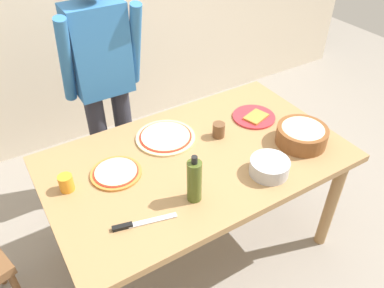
# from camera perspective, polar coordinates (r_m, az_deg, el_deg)

# --- Properties ---
(ground) EXTENTS (8.00, 8.00, 0.00)m
(ground) POSITION_cam_1_polar(r_m,az_deg,el_deg) (2.60, 0.59, -14.75)
(ground) COLOR gray
(dining_table) EXTENTS (1.60, 0.96, 0.76)m
(dining_table) POSITION_cam_1_polar(r_m,az_deg,el_deg) (2.11, 0.71, -3.73)
(dining_table) COLOR #A37A4C
(dining_table) RESTS_ON ground
(person_cook) EXTENTS (0.49, 0.25, 1.62)m
(person_cook) POSITION_cam_1_polar(r_m,az_deg,el_deg) (2.46, -13.07, 9.53)
(person_cook) COLOR #2D2D38
(person_cook) RESTS_ON ground
(pizza_raw_on_board) EXTENTS (0.34, 0.34, 0.02)m
(pizza_raw_on_board) POSITION_cam_1_polar(r_m,az_deg,el_deg) (2.17, -3.97, 1.05)
(pizza_raw_on_board) COLOR beige
(pizza_raw_on_board) RESTS_ON dining_table
(pizza_cooked_on_tray) EXTENTS (0.26, 0.26, 0.02)m
(pizza_cooked_on_tray) POSITION_cam_1_polar(r_m,az_deg,el_deg) (1.98, -11.27, -4.20)
(pizza_cooked_on_tray) COLOR #C67A33
(pizza_cooked_on_tray) RESTS_ON dining_table
(plate_with_slice) EXTENTS (0.26, 0.26, 0.02)m
(plate_with_slice) POSITION_cam_1_polar(r_m,az_deg,el_deg) (2.37, 9.26, 4.03)
(plate_with_slice) COLOR red
(plate_with_slice) RESTS_ON dining_table
(popcorn_bowl) EXTENTS (0.28, 0.28, 0.11)m
(popcorn_bowl) POSITION_cam_1_polar(r_m,az_deg,el_deg) (2.19, 16.08, 1.47)
(popcorn_bowl) COLOR brown
(popcorn_bowl) RESTS_ON dining_table
(mixing_bowl_steel) EXTENTS (0.20, 0.20, 0.08)m
(mixing_bowl_steel) POSITION_cam_1_polar(r_m,az_deg,el_deg) (1.96, 11.47, -3.38)
(mixing_bowl_steel) COLOR #B7B7BC
(mixing_bowl_steel) RESTS_ON dining_table
(olive_oil_bottle) EXTENTS (0.07, 0.07, 0.26)m
(olive_oil_bottle) POSITION_cam_1_polar(r_m,az_deg,el_deg) (1.74, 0.35, -5.50)
(olive_oil_bottle) COLOR #47561E
(olive_oil_bottle) RESTS_ON dining_table
(cup_orange) EXTENTS (0.07, 0.07, 0.08)m
(cup_orange) POSITION_cam_1_polar(r_m,az_deg,el_deg) (1.93, -18.26, -5.54)
(cup_orange) COLOR orange
(cup_orange) RESTS_ON dining_table
(cup_small_brown) EXTENTS (0.07, 0.07, 0.08)m
(cup_small_brown) POSITION_cam_1_polar(r_m,az_deg,el_deg) (2.17, 4.00, 2.09)
(cup_small_brown) COLOR brown
(cup_small_brown) RESTS_ON dining_table
(chef_knife) EXTENTS (0.29, 0.09, 0.02)m
(chef_knife) POSITION_cam_1_polar(r_m,az_deg,el_deg) (1.73, -8.24, -11.69)
(chef_knife) COLOR silver
(chef_knife) RESTS_ON dining_table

